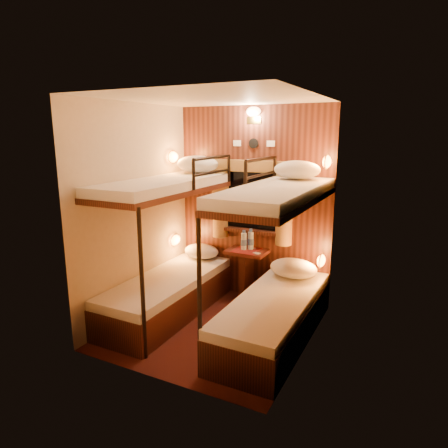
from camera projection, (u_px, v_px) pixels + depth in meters
The scene contains 22 objects.
floor at pixel (215, 327), 4.36m from camera, with size 2.10×2.10×0.00m, color #38150F.
ceiling at pixel (214, 98), 3.83m from camera, with size 2.10×2.10×0.00m, color silver.
wall_back at pixel (254, 204), 5.01m from camera, with size 2.40×2.40×0.00m, color #C6B293.
wall_front at pixel (152, 245), 3.18m from camera, with size 2.40×2.40×0.00m, color #C6B293.
wall_left at pixel (137, 212), 4.53m from camera, with size 2.40×2.40×0.00m, color #C6B293.
wall_right at pixel (310, 231), 3.66m from camera, with size 2.40×2.40×0.00m, color #C6B293.
back_panel at pixel (253, 204), 5.00m from camera, with size 2.00×0.03×2.40m, color black.
bunk_left at pixel (168, 268), 4.58m from camera, with size 0.72×1.90×1.82m.
bunk_right at pixel (275, 287), 4.01m from camera, with size 0.72×1.90×1.82m.
window at pixel (252, 206), 4.97m from camera, with size 1.00×0.12×0.79m.
curtains at pixel (251, 200), 4.93m from camera, with size 1.10×0.22×1.00m.
back_fixtures at pixel (254, 118), 4.73m from camera, with size 0.54×0.09×0.48m.
reading_lamps at pixel (242, 205), 4.69m from camera, with size 2.00×0.20×1.25m.
table at pixel (247, 268), 5.01m from camera, with size 0.50×0.34×0.66m.
bottle_left at pixel (244, 241), 4.95m from camera, with size 0.07×0.07×0.25m.
bottle_right at pixel (251, 241), 4.96m from camera, with size 0.08×0.08×0.27m.
sachet_a at pixel (257, 253), 4.82m from camera, with size 0.08×0.06×0.01m, color silver.
sachet_b at pixel (253, 249), 5.02m from camera, with size 0.07×0.05×0.01m, color silver.
pillow_lower_left at pixel (201, 251), 5.26m from camera, with size 0.48×0.34×0.19m, color silver.
pillow_lower_right at pixel (293, 268), 4.56m from camera, with size 0.54×0.39×0.21m, color silver.
pillow_upper_left at pixel (197, 164), 4.95m from camera, with size 0.55×0.39×0.21m, color silver.
pillow_upper_right at pixel (297, 170), 4.29m from camera, with size 0.51×0.36×0.20m, color silver.
Camera 1 is at (1.89, -3.53, 2.08)m, focal length 32.00 mm.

